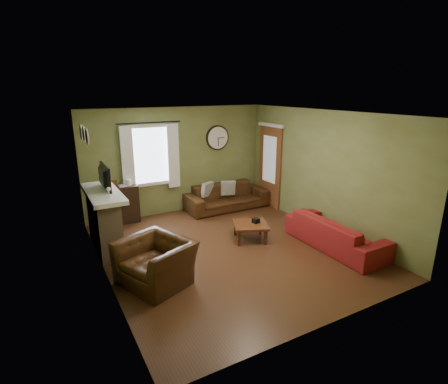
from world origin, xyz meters
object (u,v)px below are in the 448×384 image
coffee_table (250,232)px  sofa_red (335,233)px  bookshelf (122,205)px  armchair (156,262)px  sofa_brown (227,197)px

coffee_table → sofa_red: bearing=-40.9°
bookshelf → coffee_table: bookshelf is taller
bookshelf → armchair: size_ratio=0.80×
bookshelf → sofa_brown: size_ratio=0.41×
bookshelf → coffee_table: size_ratio=1.30×
bookshelf → sofa_brown: (2.63, -0.26, -0.12)m
coffee_table → armchair: bearing=-163.6°
armchair → coffee_table: (2.23, 0.66, -0.18)m
armchair → coffee_table: 2.33m
bookshelf → sofa_red: bookshelf is taller
sofa_red → armchair: (-3.50, 0.44, 0.05)m
armchair → coffee_table: bearing=83.4°
armchair → bookshelf: bearing=153.9°
bookshelf → sofa_brown: bearing=-5.6°
bookshelf → coffee_table: 3.05m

